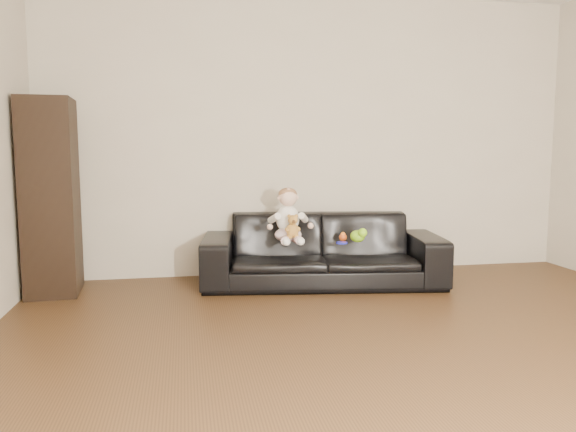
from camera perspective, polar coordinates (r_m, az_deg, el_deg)
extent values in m
plane|color=#472E19|center=(2.97, 15.38, -16.75)|extent=(5.50, 5.50, 0.00)
plane|color=#BEB4A0|center=(5.33, 2.74, 8.16)|extent=(5.00, 0.00, 5.00)
imported|color=black|center=(4.92, 3.49, -3.43)|extent=(2.15, 1.07, 0.60)
cube|color=black|center=(4.92, -22.95, 1.79)|extent=(0.43, 0.57, 1.58)
cube|color=silver|center=(4.90, -22.92, 5.94)|extent=(0.20, 0.26, 0.28)
ellipsoid|color=silver|center=(4.73, 0.00, -1.91)|extent=(0.24, 0.22, 0.12)
ellipsoid|color=white|center=(4.72, -0.03, -0.29)|extent=(0.21, 0.18, 0.24)
sphere|color=beige|center=(4.69, 0.00, 1.93)|extent=(0.17, 0.17, 0.16)
ellipsoid|color=#8C603F|center=(4.70, -0.02, 2.23)|extent=(0.17, 0.17, 0.11)
cylinder|color=silver|center=(4.58, -0.25, -2.43)|extent=(0.08, 0.20, 0.07)
cylinder|color=silver|center=(4.60, 0.92, -2.40)|extent=(0.08, 0.20, 0.07)
sphere|color=white|center=(4.48, -0.14, -2.64)|extent=(0.07, 0.07, 0.06)
sphere|color=white|center=(4.50, 1.29, -2.60)|extent=(0.07, 0.07, 0.06)
cylinder|color=white|center=(4.65, -1.41, -0.23)|extent=(0.07, 0.17, 0.11)
cylinder|color=white|center=(4.69, 1.56, -0.16)|extent=(0.07, 0.17, 0.11)
ellipsoid|color=#A6742F|center=(4.58, 0.46, -1.46)|extent=(0.13, 0.12, 0.12)
sphere|color=#A6742F|center=(4.55, 0.49, -0.41)|extent=(0.10, 0.10, 0.08)
sphere|color=#A6742F|center=(4.55, 0.12, -0.02)|extent=(0.04, 0.04, 0.03)
sphere|color=#A6742F|center=(4.56, 0.82, -0.01)|extent=(0.04, 0.04, 0.03)
sphere|color=#593819|center=(4.52, 0.58, -0.57)|extent=(0.04, 0.04, 0.03)
ellipsoid|color=#87DC19|center=(4.75, 7.07, -2.05)|extent=(0.16, 0.17, 0.10)
sphere|color=#C74817|center=(4.79, 5.60, -2.16)|extent=(0.09, 0.09, 0.07)
cylinder|color=#1A21D0|center=(4.68, 5.48, -2.72)|extent=(0.12, 0.12, 0.01)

